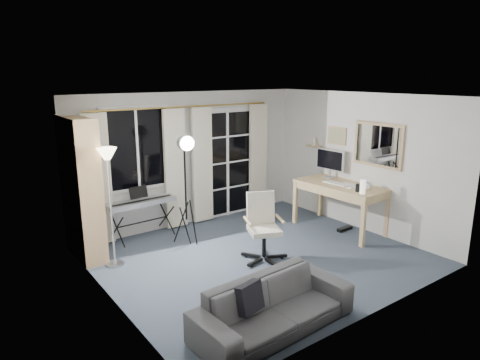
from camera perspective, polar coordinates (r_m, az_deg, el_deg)
name	(u,v)px	position (r m, az deg, el deg)	size (l,w,h in m)	color
floor	(260,258)	(6.60, 2.65, -10.29)	(4.50, 4.00, 0.02)	#3C4857
window	(137,149)	(7.29, -13.63, 4.10)	(1.20, 0.08, 1.40)	white
french_door	(226,164)	(8.22, -1.82, 2.21)	(1.32, 0.09, 2.11)	white
curtains	(188,167)	(7.67, -6.91, 1.79)	(3.60, 0.07, 2.13)	gold
bookshelf	(80,193)	(6.70, -20.61, -1.61)	(0.34, 0.99, 2.12)	tan
torchiere_lamp	(108,172)	(6.16, -17.16, 1.03)	(0.31, 0.31, 1.72)	#B2B2B7
keyboard_piano	(141,203)	(7.20, -13.00, -3.04)	(1.17, 0.60, 0.84)	black
studio_light	(186,156)	(6.67, -7.25, 3.21)	(0.35, 0.36, 1.83)	black
office_chair	(262,220)	(6.37, 2.97, -5.36)	(0.70, 0.71, 1.01)	black
desk	(341,190)	(7.67, 13.26, -1.27)	(0.86, 1.60, 0.84)	tan
monitor	(330,161)	(8.00, 11.92, 2.54)	(0.21, 0.60, 0.52)	silver
desk_clutter	(349,198)	(7.49, 14.34, -2.31)	(0.47, 0.96, 1.06)	white
mug	(369,185)	(7.40, 16.77, -0.66)	(0.14, 0.11, 0.14)	silver
wall_mirror	(378,145)	(7.49, 17.93, 4.47)	(0.04, 0.94, 0.74)	tan
framed_print	(337,136)	(8.04, 12.80, 5.77)	(0.03, 0.42, 0.32)	tan
wall_shelf	(314,143)	(8.35, 9.84, 4.87)	(0.16, 0.30, 0.18)	tan
sofa	(274,298)	(4.76, 4.53, -15.47)	(1.87, 0.62, 0.72)	#333335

